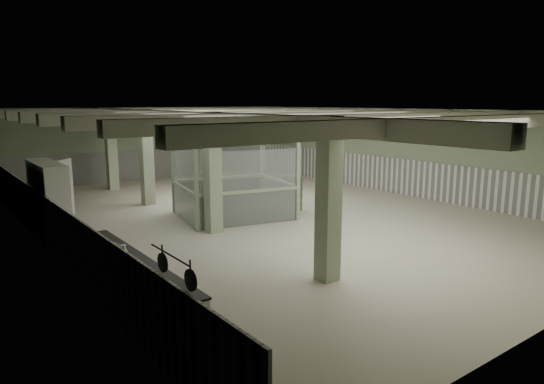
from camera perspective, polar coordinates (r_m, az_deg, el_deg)
floor at (r=16.96m, az=-1.21°, el=-2.65°), size 20.00×20.00×0.00m
ceiling at (r=16.51m, az=-1.26°, el=9.61°), size 14.00×20.00×0.02m
wall_back at (r=25.41m, az=-14.48°, el=5.56°), size 14.00×0.02×3.60m
wall_left at (r=13.85m, az=-25.55°, el=0.90°), size 0.02×20.00×3.60m
wall_right at (r=21.44m, az=14.25°, el=4.69°), size 0.02×20.00×3.60m
wainscot_left at (r=14.06m, az=-25.11°, el=-3.31°), size 0.05×19.90×1.50m
wainscot_right at (r=21.55m, az=14.08°, el=1.91°), size 0.05×19.90×1.50m
wainscot_back at (r=25.50m, az=-14.35°, el=3.21°), size 13.90×0.05×1.50m
girder at (r=15.20m, az=-9.04°, el=8.56°), size 0.45×19.90×0.40m
beam_a at (r=11.27m, az=21.62°, el=7.50°), size 13.90×0.35×0.32m
beam_b at (r=12.77m, az=11.99°, el=8.28°), size 13.90×0.35×0.32m
beam_c at (r=14.55m, az=4.53°, el=8.73°), size 13.90×0.35×0.32m
beam_d at (r=16.51m, az=-1.25°, el=8.98°), size 13.90×0.35×0.32m
beam_e at (r=18.61m, az=-5.77°, el=9.11°), size 13.90×0.35×0.32m
beam_f at (r=20.79m, az=-9.37°, el=9.18°), size 13.90×0.35×0.32m
beam_g at (r=23.04m, az=-12.27°, el=9.20°), size 13.90×0.35×0.32m
column_a at (r=10.48m, az=6.67°, el=-0.96°), size 0.42×0.42×3.60m
column_b at (r=14.47m, az=-7.02°, el=2.23°), size 0.42×0.42×3.60m
column_c at (r=18.94m, az=-14.56°, el=3.94°), size 0.42×0.42×3.60m
column_d at (r=22.68m, az=-18.40°, el=4.78°), size 0.42×0.42×3.60m
hook_rail at (r=6.73m, az=-11.95°, el=-7.23°), size 0.02×1.20×0.02m
pendant_front at (r=13.17m, az=13.39°, el=6.68°), size 0.44×0.44×0.22m
pendant_mid at (r=17.22m, az=-0.85°, el=7.82°), size 0.44×0.44×0.22m
pendant_back at (r=21.48m, az=-8.76°, el=8.25°), size 0.44×0.44×0.22m
prep_counter at (r=9.84m, az=-16.67°, el=-10.24°), size 0.87×5.01×0.91m
pitcher_near at (r=9.65m, az=-17.10°, el=-6.91°), size 0.26×0.29×0.32m
pitcher_far at (r=10.08m, az=-18.05°, el=-6.43°), size 0.21×0.23×0.25m
veg_colander at (r=10.18m, az=-17.63°, el=-6.45°), size 0.50×0.50×0.18m
orange_bowl at (r=9.56m, az=-17.07°, el=-7.83°), size 0.27×0.27×0.08m
skillet_near at (r=6.40m, az=-9.55°, el=-10.19°), size 0.04×0.29×0.29m
skillet_far at (r=7.13m, az=-12.74°, el=-8.11°), size 0.04×0.28×0.28m
walkin_cooler at (r=15.01m, az=-24.70°, el=-0.95°), size 1.12×2.47×2.27m
guard_booth at (r=16.45m, az=-4.59°, el=3.89°), size 4.24×3.79×2.99m
filing_cabinet at (r=17.46m, az=2.44°, el=-0.17°), size 0.59×0.69×1.25m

